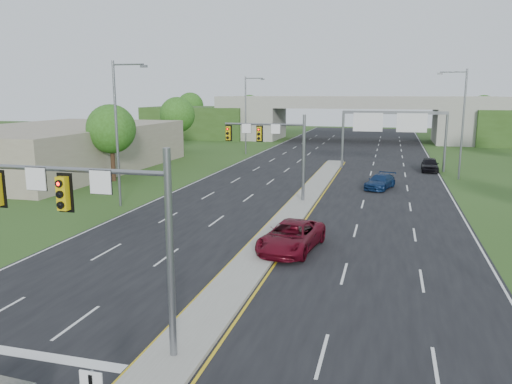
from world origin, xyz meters
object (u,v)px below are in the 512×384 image
object	(u,v)px
overpass	(354,121)
car_far_a	(291,236)
car_far_b	(380,182)
car_far_c	(430,164)
signal_mast_near	(103,217)
sign_gantry	(392,124)
signal_mast_far	(276,143)

from	to	relation	value
overpass	car_far_a	distance (m)	67.62
car_far_b	car_far_c	xyz separation A→B (m)	(5.14, 12.22, 0.10)
signal_mast_near	overpass	xyz separation A→B (m)	(2.26, 80.07, -1.17)
overpass	car_far_c	size ratio (longest dim) A/B	17.79
overpass	sign_gantry	bearing A→B (deg)	-79.21
car_far_b	overpass	bearing A→B (deg)	113.56
signal_mast_near	signal_mast_far	distance (m)	25.00
signal_mast_near	car_far_a	bearing A→B (deg)	73.27
signal_mast_far	car_far_a	world-z (taller)	signal_mast_far
signal_mast_far	overpass	xyz separation A→B (m)	(2.26, 55.07, -1.17)
car_far_a	car_far_c	bearing A→B (deg)	81.38
sign_gantry	car_far_c	bearing A→B (deg)	-1.99
sign_gantry	overpass	xyz separation A→B (m)	(-6.68, 35.08, -1.69)
car_far_b	car_far_c	world-z (taller)	car_far_c
signal_mast_near	car_far_b	world-z (taller)	signal_mast_near
signal_mast_near	car_far_c	world-z (taller)	signal_mast_near
signal_mast_far	car_far_a	size ratio (longest dim) A/B	1.23
car_far_a	car_far_b	xyz separation A→B (m)	(4.36, 20.10, -0.13)
sign_gantry	car_far_a	size ratio (longest dim) A/B	2.03
signal_mast_near	sign_gantry	world-z (taller)	signal_mast_near
sign_gantry	car_far_c	xyz separation A→B (m)	(4.32, -0.15, -4.45)
signal_mast_near	car_far_c	distance (m)	46.93
signal_mast_far	car_far_c	world-z (taller)	signal_mast_far
signal_mast_near	car_far_c	size ratio (longest dim) A/B	1.56
signal_mast_far	overpass	size ratio (longest dim) A/B	0.09
signal_mast_near	signal_mast_far	world-z (taller)	same
car_far_a	car_far_c	distance (m)	33.69
sign_gantry	car_far_c	size ratio (longest dim) A/B	2.57
signal_mast_far	car_far_c	xyz separation A→B (m)	(13.26, 19.84, -3.94)
signal_mast_near	overpass	distance (m)	80.11
signal_mast_near	car_far_c	bearing A→B (deg)	73.52
signal_mast_far	car_far_a	xyz separation A→B (m)	(3.76, -12.48, -3.91)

